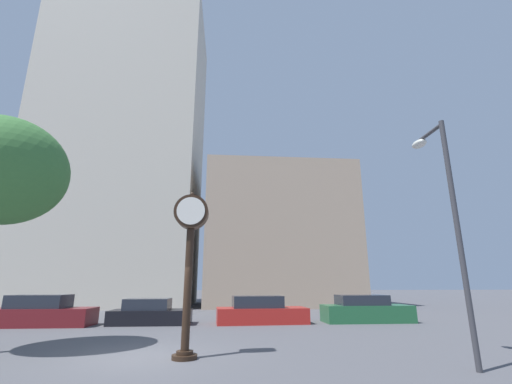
{
  "coord_description": "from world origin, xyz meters",
  "views": [
    {
      "loc": [
        2.3,
        -10.92,
        2.05
      ],
      "look_at": [
        4.14,
        10.8,
        7.88
      ],
      "focal_mm": 24.0,
      "sensor_mm": 36.0,
      "label": 1
    }
  ],
  "objects_px": {
    "street_lamp_right": "(444,199)",
    "car_black": "(150,313)",
    "car_maroon": "(42,313)",
    "street_clock": "(190,243)",
    "bare_tree": "(3,171)",
    "car_red": "(261,312)",
    "car_green": "(366,310)"
  },
  "relations": [
    {
      "from": "car_green",
      "to": "street_lamp_right",
      "type": "height_order",
      "value": "street_lamp_right"
    },
    {
      "from": "street_clock",
      "to": "car_black",
      "type": "height_order",
      "value": "street_clock"
    },
    {
      "from": "street_clock",
      "to": "bare_tree",
      "type": "relative_size",
      "value": 0.64
    },
    {
      "from": "street_clock",
      "to": "bare_tree",
      "type": "xyz_separation_m",
      "value": [
        -6.49,
        1.11,
        2.49
      ]
    },
    {
      "from": "car_green",
      "to": "street_clock",
      "type": "bearing_deg",
      "value": -135.84
    },
    {
      "from": "street_clock",
      "to": "car_maroon",
      "type": "relative_size",
      "value": 1.0
    },
    {
      "from": "car_maroon",
      "to": "bare_tree",
      "type": "distance_m",
      "value": 8.88
    },
    {
      "from": "street_clock",
      "to": "car_red",
      "type": "xyz_separation_m",
      "value": [
        2.97,
        8.52,
        -2.64
      ]
    },
    {
      "from": "car_black",
      "to": "street_lamp_right",
      "type": "relative_size",
      "value": 0.62
    },
    {
      "from": "car_black",
      "to": "bare_tree",
      "type": "xyz_separation_m",
      "value": [
        -3.72,
        -7.49,
        5.18
      ]
    },
    {
      "from": "car_black",
      "to": "car_red",
      "type": "height_order",
      "value": "car_red"
    },
    {
      "from": "street_clock",
      "to": "car_black",
      "type": "bearing_deg",
      "value": 107.92
    },
    {
      "from": "car_black",
      "to": "car_green",
      "type": "bearing_deg",
      "value": 0.62
    },
    {
      "from": "car_black",
      "to": "car_green",
      "type": "height_order",
      "value": "car_green"
    },
    {
      "from": "car_red",
      "to": "car_maroon",
      "type": "bearing_deg",
      "value": 178.22
    },
    {
      "from": "car_maroon",
      "to": "street_lamp_right",
      "type": "distance_m",
      "value": 18.49
    },
    {
      "from": "car_maroon",
      "to": "car_black",
      "type": "relative_size",
      "value": 1.18
    },
    {
      "from": "car_maroon",
      "to": "car_green",
      "type": "xyz_separation_m",
      "value": [
        16.74,
        0.41,
        -0.02
      ]
    },
    {
      "from": "street_lamp_right",
      "to": "bare_tree",
      "type": "relative_size",
      "value": 0.87
    },
    {
      "from": "car_maroon",
      "to": "street_clock",
      "type": "bearing_deg",
      "value": -45.36
    },
    {
      "from": "street_lamp_right",
      "to": "car_black",
      "type": "bearing_deg",
      "value": 134.02
    },
    {
      "from": "car_maroon",
      "to": "car_red",
      "type": "relative_size",
      "value": 0.99
    },
    {
      "from": "car_black",
      "to": "car_maroon",
      "type": "bearing_deg",
      "value": -175.67
    },
    {
      "from": "street_clock",
      "to": "street_lamp_right",
      "type": "bearing_deg",
      "value": -13.37
    },
    {
      "from": "car_maroon",
      "to": "street_lamp_right",
      "type": "bearing_deg",
      "value": -32.72
    },
    {
      "from": "car_green",
      "to": "bare_tree",
      "type": "relative_size",
      "value": 0.63
    },
    {
      "from": "car_red",
      "to": "street_lamp_right",
      "type": "xyz_separation_m",
      "value": [
        4.2,
        -10.23,
        3.75
      ]
    },
    {
      "from": "bare_tree",
      "to": "car_black",
      "type": "bearing_deg",
      "value": 63.6
    },
    {
      "from": "car_maroon",
      "to": "street_lamp_right",
      "type": "height_order",
      "value": "street_lamp_right"
    },
    {
      "from": "car_maroon",
      "to": "bare_tree",
      "type": "bearing_deg",
      "value": -77.71
    },
    {
      "from": "car_black",
      "to": "car_red",
      "type": "distance_m",
      "value": 5.75
    },
    {
      "from": "car_maroon",
      "to": "bare_tree",
      "type": "height_order",
      "value": "bare_tree"
    }
  ]
}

